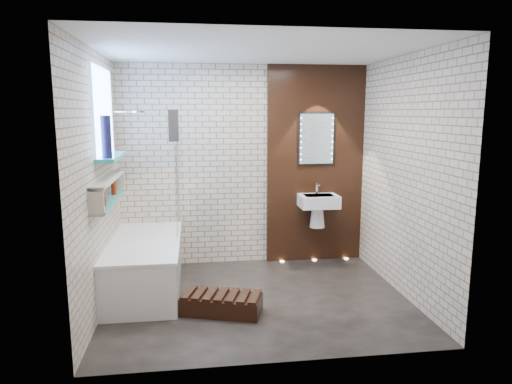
{
  "coord_description": "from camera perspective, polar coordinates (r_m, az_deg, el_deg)",
  "views": [
    {
      "loc": [
        -0.66,
        -4.68,
        1.99
      ],
      "look_at": [
        0.0,
        0.15,
        1.15
      ],
      "focal_mm": 32.34,
      "sensor_mm": 36.0,
      "label": 1
    }
  ],
  "objects": [
    {
      "name": "ground",
      "position": [
        5.12,
        0.23,
        -13.06
      ],
      "size": [
        3.2,
        3.2,
        0.0
      ],
      "primitive_type": "plane",
      "color": "black",
      "rests_on": "ground"
    },
    {
      "name": "room_shell",
      "position": [
        4.77,
        0.24,
        1.47
      ],
      "size": [
        3.24,
        3.2,
        2.6
      ],
      "color": "#BFB198",
      "rests_on": "ground"
    },
    {
      "name": "walnut_panel",
      "position": [
        6.2,
        7.33,
        3.32
      ],
      "size": [
        1.3,
        0.06,
        2.6
      ],
      "primitive_type": "cube",
      "color": "black",
      "rests_on": "ground"
    },
    {
      "name": "clerestory_window",
      "position": [
        5.11,
        -18.24,
        8.3
      ],
      "size": [
        0.18,
        1.0,
        0.94
      ],
      "color": "#7FADE0",
      "rests_on": "room_shell"
    },
    {
      "name": "display_niche",
      "position": [
        4.97,
        -17.77,
        0.16
      ],
      "size": [
        0.14,
        1.3,
        0.26
      ],
      "color": "teal",
      "rests_on": "room_shell"
    },
    {
      "name": "bathtub",
      "position": [
        5.43,
        -13.51,
        -8.73
      ],
      "size": [
        0.79,
        1.74,
        0.7
      ],
      "color": "white",
      "rests_on": "ground"
    },
    {
      "name": "bath_screen",
      "position": [
        5.61,
        -9.87,
        2.38
      ],
      "size": [
        0.01,
        0.78,
        1.4
      ],
      "primitive_type": "cube",
      "color": "white",
      "rests_on": "bathtub"
    },
    {
      "name": "towel",
      "position": [
        5.28,
        -10.17,
        8.12
      ],
      "size": [
        0.1,
        0.27,
        0.35
      ],
      "primitive_type": "cube",
      "color": "black",
      "rests_on": "bath_screen"
    },
    {
      "name": "shower_head",
      "position": [
        5.66,
        -14.48,
        9.58
      ],
      "size": [
        0.18,
        0.18,
        0.02
      ],
      "primitive_type": "cylinder",
      "color": "silver",
      "rests_on": "room_shell"
    },
    {
      "name": "washbasin",
      "position": [
        6.09,
        7.71,
        -1.67
      ],
      "size": [
        0.5,
        0.36,
        0.58
      ],
      "color": "white",
      "rests_on": "walnut_panel"
    },
    {
      "name": "led_mirror",
      "position": [
        6.13,
        7.5,
        6.53
      ],
      "size": [
        0.5,
        0.02,
        0.7
      ],
      "color": "black",
      "rests_on": "walnut_panel"
    },
    {
      "name": "walnut_step",
      "position": [
        4.78,
        -4.28,
        -13.7
      ],
      "size": [
        0.86,
        0.58,
        0.18
      ],
      "primitive_type": "cube",
      "rotation": [
        0.0,
        0.0,
        -0.31
      ],
      "color": "black",
      "rests_on": "ground"
    },
    {
      "name": "niche_bottles",
      "position": [
        4.97,
        -17.75,
        -0.2
      ],
      "size": [
        0.06,
        0.76,
        0.16
      ],
      "color": "maroon",
      "rests_on": "display_niche"
    },
    {
      "name": "sill_vases",
      "position": [
        4.77,
        -18.04,
        6.51
      ],
      "size": [
        0.1,
        0.1,
        0.41
      ],
      "color": "black",
      "rests_on": "clerestory_window"
    },
    {
      "name": "floor_uplights",
      "position": [
        6.41,
        7.24,
        -8.33
      ],
      "size": [
        0.96,
        0.06,
        0.01
      ],
      "color": "#FFD899",
      "rests_on": "ground"
    }
  ]
}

